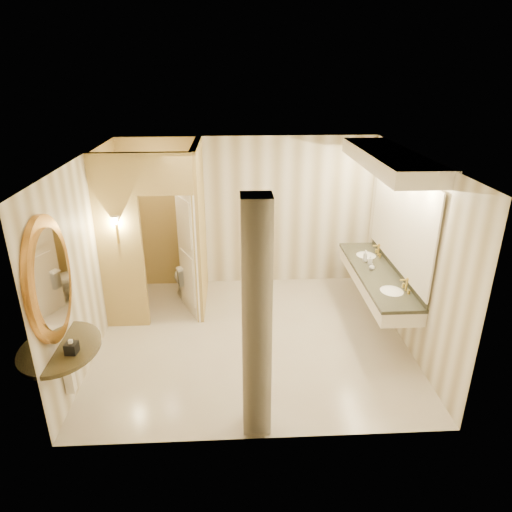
# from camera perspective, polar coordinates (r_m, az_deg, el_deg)

# --- Properties ---
(floor) EXTENTS (4.50, 4.50, 0.00)m
(floor) POSITION_cam_1_polar(r_m,az_deg,el_deg) (6.97, -0.47, -10.23)
(floor) COLOR beige
(floor) RESTS_ON ground
(ceiling) EXTENTS (4.50, 4.50, 0.00)m
(ceiling) POSITION_cam_1_polar(r_m,az_deg,el_deg) (5.95, -0.56, 12.14)
(ceiling) COLOR white
(ceiling) RESTS_ON wall_back
(wall_back) EXTENTS (4.50, 0.02, 2.70)m
(wall_back) POSITION_cam_1_polar(r_m,az_deg,el_deg) (8.22, -1.14, 5.43)
(wall_back) COLOR white
(wall_back) RESTS_ON floor
(wall_front) EXTENTS (4.50, 0.02, 2.70)m
(wall_front) POSITION_cam_1_polar(r_m,az_deg,el_deg) (4.56, 0.63, -9.65)
(wall_front) COLOR white
(wall_front) RESTS_ON floor
(wall_left) EXTENTS (0.02, 4.00, 2.70)m
(wall_left) POSITION_cam_1_polar(r_m,az_deg,el_deg) (6.64, -20.29, -0.34)
(wall_left) COLOR white
(wall_left) RESTS_ON floor
(wall_right) EXTENTS (0.02, 4.00, 2.70)m
(wall_right) POSITION_cam_1_polar(r_m,az_deg,el_deg) (6.81, 18.76, 0.44)
(wall_right) COLOR white
(wall_right) RESTS_ON floor
(toilet_closet) EXTENTS (1.50, 1.55, 2.70)m
(toilet_closet) POSITION_cam_1_polar(r_m,az_deg,el_deg) (7.28, -9.74, 3.07)
(toilet_closet) COLOR #CDBC6B
(toilet_closet) RESTS_ON floor
(wall_sconce) EXTENTS (0.14, 0.14, 0.42)m
(wall_sconce) POSITION_cam_1_polar(r_m,az_deg,el_deg) (6.81, -17.13, 4.09)
(wall_sconce) COLOR gold
(wall_sconce) RESTS_ON toilet_closet
(vanity) EXTENTS (0.75, 2.61, 2.09)m
(vanity) POSITION_cam_1_polar(r_m,az_deg,el_deg) (6.98, 15.83, 3.77)
(vanity) COLOR white
(vanity) RESTS_ON floor
(console_shelf) EXTENTS (1.10, 1.10, 2.00)m
(console_shelf) POSITION_cam_1_polar(r_m,az_deg,el_deg) (5.44, -23.91, -6.11)
(console_shelf) COLOR black
(console_shelf) RESTS_ON floor
(pillar) EXTENTS (0.30, 0.30, 2.70)m
(pillar) POSITION_cam_1_polar(r_m,az_deg,el_deg) (4.74, 0.06, -8.29)
(pillar) COLOR white
(pillar) RESTS_ON floor
(tissue_box) EXTENTS (0.14, 0.14, 0.13)m
(tissue_box) POSITION_cam_1_polar(r_m,az_deg,el_deg) (5.47, -22.05, -10.61)
(tissue_box) COLOR black
(tissue_box) RESTS_ON console_shelf
(toilet) EXTENTS (0.62, 0.80, 0.72)m
(toilet) POSITION_cam_1_polar(r_m,az_deg,el_deg) (8.03, -8.80, -2.85)
(toilet) COLOR white
(toilet) RESTS_ON floor
(soap_bottle_a) EXTENTS (0.08, 0.08, 0.15)m
(soap_bottle_a) POSITION_cam_1_polar(r_m,az_deg,el_deg) (7.46, 14.09, -0.41)
(soap_bottle_a) COLOR beige
(soap_bottle_a) RESTS_ON vanity
(soap_bottle_b) EXTENTS (0.10, 0.10, 0.11)m
(soap_bottle_b) POSITION_cam_1_polar(r_m,az_deg,el_deg) (7.25, 14.29, -1.28)
(soap_bottle_b) COLOR silver
(soap_bottle_b) RESTS_ON vanity
(soap_bottle_c) EXTENTS (0.09, 0.09, 0.19)m
(soap_bottle_c) POSITION_cam_1_polar(r_m,az_deg,el_deg) (7.53, 13.51, 0.04)
(soap_bottle_c) COLOR #C6B28C
(soap_bottle_c) RESTS_ON vanity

